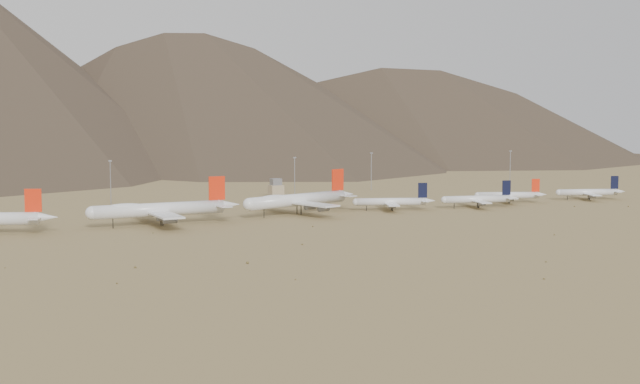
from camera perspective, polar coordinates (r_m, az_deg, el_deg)
name	(u,v)px	position (r m, az deg, el deg)	size (l,w,h in m)	color
ground	(310,223)	(432.72, -0.62, -2.02)	(3000.00, 3000.00, 0.00)	#A18953
mountain_ridge	(46,39)	(1306.97, -17.12, 9.36)	(4400.00, 1000.00, 300.00)	#4B392D
widebody_centre	(160,209)	(430.99, -10.22, -1.10)	(76.02, 58.25, 22.57)	silver
widebody_east	(298,200)	(467.58, -1.44, -0.50)	(73.69, 58.50, 22.61)	silver
narrowbody_a	(393,202)	(486.52, 4.69, -0.62)	(43.90, 32.80, 15.13)	silver
narrowbody_b	(479,199)	(505.87, 10.13, -0.45)	(45.28, 33.27, 15.16)	silver
narrowbody_c	(510,195)	(534.89, 12.05, -0.20)	(40.89, 30.66, 14.21)	silver
narrowbody_d	(590,192)	(564.44, 16.87, -0.01)	(42.43, 31.58, 14.51)	silver
control_tower	(276,189)	(553.62, -2.84, 0.18)	(8.00, 8.00, 12.00)	tan
mast_west	(111,180)	(528.45, -13.26, 0.75)	(2.00, 0.60, 25.70)	gray
mast_centre	(295,176)	(547.86, -1.63, 1.06)	(2.00, 0.60, 25.70)	gray
mast_east	(371,169)	(603.48, 3.30, 1.46)	(2.00, 0.60, 25.70)	gray
mast_far_east	(510,167)	(641.70, 12.07, 1.59)	(2.00, 0.60, 25.70)	gray
desert_scrub	(426,247)	(361.09, 6.78, -3.51)	(414.63, 176.35, 0.91)	brown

